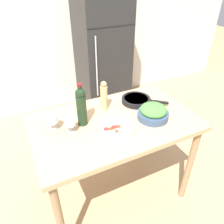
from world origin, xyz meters
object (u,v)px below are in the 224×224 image
(wine_bottle, at_px, (81,106))
(pepper_mill, at_px, (104,96))
(salad_bowl, at_px, (153,112))
(wine_glass_far, at_px, (52,120))
(homemade_pizza, at_px, (117,127))
(wine_glass_near, at_px, (70,122))
(cast_iron_skillet, at_px, (136,100))
(refrigerator, at_px, (102,51))

(wine_bottle, distance_m, pepper_mill, 0.27)
(pepper_mill, xyz_separation_m, salad_bowl, (0.29, -0.30, -0.07))
(wine_glass_far, bearing_deg, homemade_pizza, -26.25)
(wine_bottle, height_order, homemade_pizza, wine_bottle)
(wine_glass_near, xyz_separation_m, wine_glass_far, (-0.11, 0.09, -0.00))
(wine_glass_near, xyz_separation_m, homemade_pizza, (0.32, -0.12, -0.07))
(homemade_pizza, bearing_deg, salad_bowl, 0.30)
(wine_glass_near, bearing_deg, wine_bottle, 26.03)
(wine_glass_near, distance_m, salad_bowl, 0.66)
(wine_bottle, bearing_deg, salad_bowl, -18.47)
(wine_glass_far, bearing_deg, cast_iron_skillet, 5.00)
(refrigerator, height_order, pepper_mill, refrigerator)
(refrigerator, distance_m, pepper_mill, 1.50)
(refrigerator, relative_size, wine_glass_near, 15.09)
(wine_bottle, distance_m, wine_glass_near, 0.15)
(wine_bottle, distance_m, wine_glass_far, 0.24)
(salad_bowl, height_order, homemade_pizza, salad_bowl)
(refrigerator, distance_m, cast_iron_skillet, 1.43)
(wine_glass_near, relative_size, cast_iron_skillet, 0.34)
(wine_glass_near, xyz_separation_m, salad_bowl, (0.64, -0.12, -0.03))
(pepper_mill, height_order, homemade_pizza, pepper_mill)
(homemade_pizza, bearing_deg, wine_glass_far, 153.75)
(wine_bottle, height_order, pepper_mill, wine_bottle)
(salad_bowl, relative_size, cast_iron_skillet, 0.70)
(wine_bottle, bearing_deg, pepper_mill, 26.42)
(wine_bottle, bearing_deg, cast_iron_skillet, 10.26)
(wine_glass_near, bearing_deg, pepper_mill, 26.30)
(salad_bowl, distance_m, homemade_pizza, 0.33)
(wine_glass_far, relative_size, cast_iron_skillet, 0.34)
(wine_glass_near, height_order, salad_bowl, salad_bowl)
(wine_glass_far, distance_m, cast_iron_skillet, 0.77)
(refrigerator, relative_size, pepper_mill, 6.88)
(wine_glass_far, xyz_separation_m, pepper_mill, (0.46, 0.09, 0.04))
(wine_glass_far, height_order, pepper_mill, pepper_mill)
(wine_glass_near, relative_size, homemade_pizza, 0.46)
(pepper_mill, bearing_deg, wine_bottle, -153.58)
(refrigerator, height_order, wine_bottle, refrigerator)
(wine_bottle, xyz_separation_m, salad_bowl, (0.53, -0.18, -0.11))
(pepper_mill, bearing_deg, refrigerator, 66.93)
(salad_bowl, height_order, cast_iron_skillet, salad_bowl)
(pepper_mill, bearing_deg, salad_bowl, -45.68)
(wine_bottle, height_order, wine_glass_near, wine_bottle)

